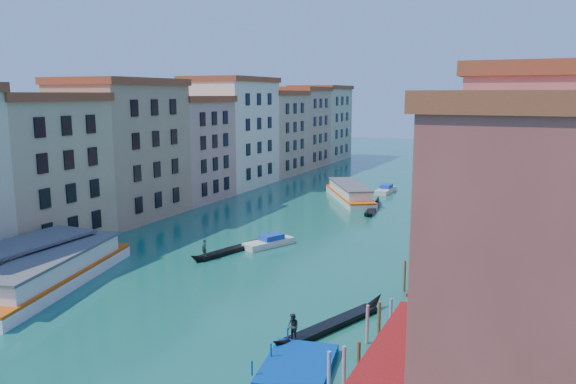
% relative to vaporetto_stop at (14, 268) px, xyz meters
% --- Properties ---
extents(ground, '(400.00, 400.00, 0.00)m').
position_rel_vaporetto_stop_xyz_m(ground, '(16.00, -12.00, -1.44)').
color(ground, '#166150').
rests_on(ground, ground).
extents(left_bank_palazzos, '(12.80, 128.40, 21.00)m').
position_rel_vaporetto_stop_xyz_m(left_bank_palazzos, '(-10.00, 52.68, 8.27)').
color(left_bank_palazzos, beige).
rests_on(left_bank_palazzos, ground).
extents(right_bank_palazzos, '(12.80, 128.40, 21.00)m').
position_rel_vaporetto_stop_xyz_m(right_bank_palazzos, '(46.00, 53.00, 8.31)').
color(right_bank_palazzos, brown).
rests_on(right_bank_palazzos, ground).
extents(quay, '(4.00, 140.00, 1.00)m').
position_rel_vaporetto_stop_xyz_m(quay, '(38.00, 53.00, -0.94)').
color(quay, gray).
rests_on(quay, ground).
extents(restaurant_awnings, '(3.20, 44.55, 3.12)m').
position_rel_vaporetto_stop_xyz_m(restaurant_awnings, '(38.19, 11.00, 1.55)').
color(restaurant_awnings, maroon).
rests_on(restaurant_awnings, ground).
extents(vaporetto_stop, '(5.40, 16.40, 3.65)m').
position_rel_vaporetto_stop_xyz_m(vaporetto_stop, '(0.00, 0.00, 0.00)').
color(vaporetto_stop, '#555457').
rests_on(vaporetto_stop, ground).
extents(mooring_poles_right, '(1.44, 54.24, 3.20)m').
position_rel_vaporetto_stop_xyz_m(mooring_poles_right, '(35.10, 16.80, -0.14)').
color(mooring_poles_right, '#54351C').
rests_on(mooring_poles_right, ground).
extents(vaporetto_near, '(9.87, 21.79, 3.16)m').
position_rel_vaporetto_stop_xyz_m(vaporetto_near, '(4.22, 0.90, -0.02)').
color(vaporetto_near, white).
rests_on(vaporetto_near, ground).
extents(vaporetto_far, '(13.61, 18.37, 2.82)m').
position_rel_vaporetto_stop_xyz_m(vaporetto_far, '(15.97, 53.50, -0.17)').
color(vaporetto_far, silver).
rests_on(vaporetto_far, ground).
extents(gondola_fore, '(4.56, 12.60, 2.57)m').
position_rel_vaporetto_stop_xyz_m(gondola_fore, '(13.65, 17.72, -1.01)').
color(gondola_fore, black).
rests_on(gondola_fore, ground).
extents(gondola_right, '(5.66, 12.67, 2.63)m').
position_rel_vaporetto_stop_xyz_m(gondola_right, '(31.16, 2.21, -0.94)').
color(gondola_right, black).
rests_on(gondola_right, ground).
extents(gondola_far, '(2.72, 12.98, 1.84)m').
position_rel_vaporetto_stop_xyz_m(gondola_far, '(21.88, 47.38, -1.06)').
color(gondola_far, black).
rests_on(gondola_far, ground).
extents(motorboat_mid, '(4.51, 6.75, 1.34)m').
position_rel_vaporetto_stop_xyz_m(motorboat_mid, '(16.43, 21.74, -0.92)').
color(motorboat_mid, silver).
rests_on(motorboat_mid, ground).
extents(motorboat_far, '(2.33, 6.93, 1.43)m').
position_rel_vaporetto_stop_xyz_m(motorboat_far, '(19.71, 63.38, -0.89)').
color(motorboat_far, silver).
rests_on(motorboat_far, ground).
extents(blue_dock, '(5.40, 7.17, 0.54)m').
position_rel_vaporetto_stop_xyz_m(blue_dock, '(31.50, -4.70, -1.17)').
color(blue_dock, '#023A9C').
rests_on(blue_dock, ground).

